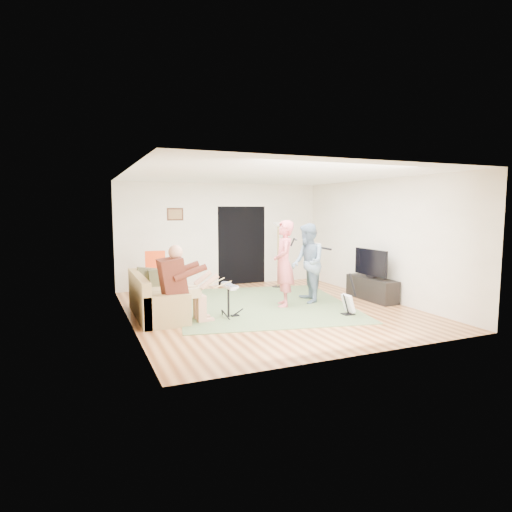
{
  "coord_description": "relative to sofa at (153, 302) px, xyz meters",
  "views": [
    {
      "loc": [
        -3.61,
        -7.76,
        2.05
      ],
      "look_at": [
        -0.18,
        0.3,
        1.07
      ],
      "focal_mm": 30.0,
      "sensor_mm": 36.0,
      "label": 1
    }
  ],
  "objects": [
    {
      "name": "floor",
      "position": [
        2.29,
        -0.34,
        -0.27
      ],
      "size": [
        6.0,
        6.0,
        0.0
      ],
      "primitive_type": "plane",
      "color": "brown",
      "rests_on": "ground"
    },
    {
      "name": "walls",
      "position": [
        2.29,
        -0.34,
        1.08
      ],
      "size": [
        5.5,
        6.0,
        2.7
      ],
      "primitive_type": null,
      "color": "#F0E5D0",
      "rests_on": "floor"
    },
    {
      "name": "ceiling",
      "position": [
        2.29,
        -0.34,
        2.43
      ],
      "size": [
        6.0,
        6.0,
        0.0
      ],
      "primitive_type": "plane",
      "rotation": [
        3.14,
        0.0,
        0.0
      ],
      "color": "white",
      "rests_on": "walls"
    },
    {
      "name": "window_blinds",
      "position": [
        -0.45,
        -0.14,
        1.28
      ],
      "size": [
        0.0,
        2.05,
        2.05
      ],
      "primitive_type": "plane",
      "rotation": [
        1.57,
        0.0,
        1.57
      ],
      "color": "brown",
      "rests_on": "walls"
    },
    {
      "name": "doorway",
      "position": [
        2.84,
        2.65,
        0.78
      ],
      "size": [
        2.1,
        0.0,
        2.1
      ],
      "primitive_type": "plane",
      "rotation": [
        1.57,
        0.0,
        0.0
      ],
      "color": "black",
      "rests_on": "walls"
    },
    {
      "name": "picture_frame",
      "position": [
        1.04,
        2.65,
        1.63
      ],
      "size": [
        0.42,
        0.03,
        0.32
      ],
      "primitive_type": "cube",
      "color": "#3F2314",
      "rests_on": "walls"
    },
    {
      "name": "area_rug",
      "position": [
        2.33,
        0.09,
        -0.26
      ],
      "size": [
        4.23,
        4.52,
        0.02
      ],
      "primitive_type": "cube",
      "rotation": [
        0.0,
        0.0,
        -0.2
      ],
      "color": "#556B41",
      "rests_on": "floor"
    },
    {
      "name": "sofa",
      "position": [
        0.0,
        0.0,
        0.0
      ],
      "size": [
        0.83,
        2.0,
        0.81
      ],
      "color": "#9F834F",
      "rests_on": "floor"
    },
    {
      "name": "drummer",
      "position": [
        0.42,
        -0.65,
        0.28
      ],
      "size": [
        0.92,
        0.51,
        1.41
      ],
      "color": "#5A2519",
      "rests_on": "sofa"
    },
    {
      "name": "drum_kit",
      "position": [
        1.29,
        -0.65,
        0.01
      ],
      "size": [
        0.35,
        0.63,
        0.65
      ],
      "color": "black",
      "rests_on": "floor"
    },
    {
      "name": "singer",
      "position": [
        2.67,
        -0.21,
        0.63
      ],
      "size": [
        0.64,
        0.77,
        1.8
      ],
      "primitive_type": "imported",
      "rotation": [
        0.0,
        0.0,
        -1.94
      ],
      "color": "#D15B62",
      "rests_on": "floor"
    },
    {
      "name": "microphone",
      "position": [
        2.87,
        -0.21,
        1.08
      ],
      "size": [
        0.06,
        0.06,
        0.24
      ],
      "primitive_type": null,
      "color": "black",
      "rests_on": "singer"
    },
    {
      "name": "guitarist",
      "position": [
        3.32,
        -0.07,
        0.59
      ],
      "size": [
        0.86,
        0.98,
        1.73
      ],
      "primitive_type": "imported",
      "rotation": [
        0.0,
        0.0,
        -1.84
      ],
      "color": "#6F8AA3",
      "rests_on": "floor"
    },
    {
      "name": "guitar_held",
      "position": [
        3.52,
        -0.07,
        0.91
      ],
      "size": [
        0.16,
        0.61,
        0.26
      ],
      "primitive_type": null,
      "rotation": [
        0.0,
        0.0,
        -0.07
      ],
      "color": "white",
      "rests_on": "guitarist"
    },
    {
      "name": "guitar_spare",
      "position": [
        3.48,
        -1.38,
        -0.04
      ],
      "size": [
        0.29,
        0.26,
        0.82
      ],
      "color": "black",
      "rests_on": "floor"
    },
    {
      "name": "torchiere_lamp",
      "position": [
        3.51,
        1.78,
        0.88
      ],
      "size": [
        0.3,
        0.3,
        1.68
      ],
      "color": "black",
      "rests_on": "floor"
    },
    {
      "name": "dining_chair",
      "position": [
        0.32,
        1.45,
        0.12
      ],
      "size": [
        0.51,
        0.53,
        1.09
      ],
      "rotation": [
        0.0,
        0.0,
        -0.1
      ],
      "color": "tan",
      "rests_on": "floor"
    },
    {
      "name": "tv_cabinet",
      "position": [
        4.79,
        -0.41,
        -0.02
      ],
      "size": [
        0.4,
        1.4,
        0.5
      ],
      "primitive_type": "cube",
      "color": "black",
      "rests_on": "floor"
    },
    {
      "name": "television",
      "position": [
        4.74,
        -0.41,
        0.58
      ],
      "size": [
        0.06,
        1.05,
        0.59
      ],
      "primitive_type": "cube",
      "color": "black",
      "rests_on": "tv_cabinet"
    }
  ]
}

